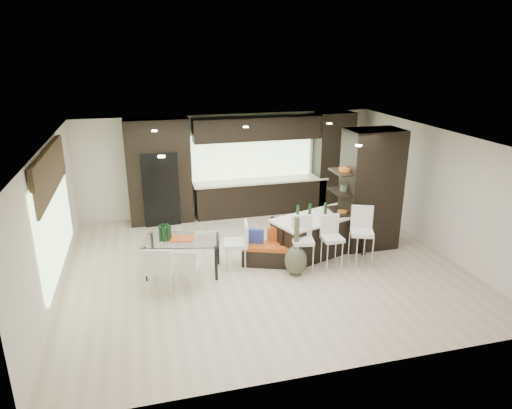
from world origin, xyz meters
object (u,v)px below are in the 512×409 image
object	(u,v)px
stool_mid	(332,248)
bench	(271,254)
floor_vase	(296,246)
chair_end	(236,247)
dining_table	(183,256)
stool_left	(302,250)
chair_near	(187,270)
stool_right	(361,243)
chair_far	(161,271)
kitchen_island	(318,235)

from	to	relation	value
stool_mid	bench	bearing A→B (deg)	158.49
floor_vase	chair_end	world-z (taller)	floor_vase
dining_table	bench	bearing A→B (deg)	9.73
stool_left	floor_vase	size ratio (longest dim) A/B	0.76
stool_left	chair_near	distance (m)	2.35
stool_right	chair_far	size ratio (longest dim) A/B	1.11
kitchen_island	floor_vase	distance (m)	1.18
chair_near	stool_mid	bearing A→B (deg)	20.43
stool_left	chair_near	xyz separation A→B (m)	(-2.34, -0.16, -0.07)
kitchen_island	chair_near	bearing A→B (deg)	177.55
chair_far	stool_left	bearing A→B (deg)	20.32
bench	floor_vase	size ratio (longest dim) A/B	0.95
stool_mid	bench	distance (m)	1.28
stool_left	stool_mid	distance (m)	0.64
chair_end	stool_mid	bearing A→B (deg)	-96.15
stool_left	chair_far	xyz separation A→B (m)	(-2.82, -0.18, -0.01)
dining_table	chair_end	size ratio (longest dim) A/B	1.69
kitchen_island	stool_mid	xyz separation A→B (m)	(0.00, -0.75, 0.02)
stool_mid	chair_end	xyz separation A→B (m)	(-1.90, 0.56, -0.00)
kitchen_island	chair_far	size ratio (longest dim) A/B	2.30
stool_left	kitchen_island	bearing A→B (deg)	60.02
kitchen_island	floor_vase	size ratio (longest dim) A/B	1.69
chair_near	floor_vase	bearing A→B (deg)	19.19
stool_left	stool_mid	xyz separation A→B (m)	(0.64, 0.01, -0.02)
stool_right	chair_end	size ratio (longest dim) A/B	1.13
chair_end	bench	bearing A→B (deg)	-87.00
stool_right	chair_near	distance (m)	3.63
kitchen_island	dining_table	distance (m)	2.99
stool_right	dining_table	bearing A→B (deg)	-167.61
bench	chair_far	distance (m)	2.39
dining_table	stool_mid	bearing A→B (deg)	2.03
stool_mid	bench	world-z (taller)	stool_mid
chair_far	stool_mid	bearing A→B (deg)	19.75
kitchen_island	chair_near	distance (m)	3.12
stool_left	floor_vase	xyz separation A→B (m)	(-0.17, -0.08, 0.15)
stool_mid	bench	xyz separation A→B (m)	(-1.17, 0.47, -0.23)
chair_far	kitchen_island	bearing A→B (deg)	31.81
chair_near	chair_far	bearing A→B (deg)	-159.21
bench	chair_far	size ratio (longest dim) A/B	1.29
kitchen_island	chair_end	world-z (taller)	chair_end
floor_vase	chair_end	bearing A→B (deg)	149.14
kitchen_island	chair_end	xyz separation A→B (m)	(-1.90, -0.19, 0.01)
stool_left	bench	bearing A→B (deg)	148.38
kitchen_island	stool_left	size ratio (longest dim) A/B	2.23
stool_left	floor_vase	distance (m)	0.24
chair_near	chair_end	xyz separation A→B (m)	(1.08, 0.73, 0.05)
dining_table	chair_near	bearing A→B (deg)	-77.31
kitchen_island	chair_far	distance (m)	3.59
kitchen_island	floor_vase	bearing A→B (deg)	-153.33
chair_far	stool_right	bearing A→B (deg)	18.92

